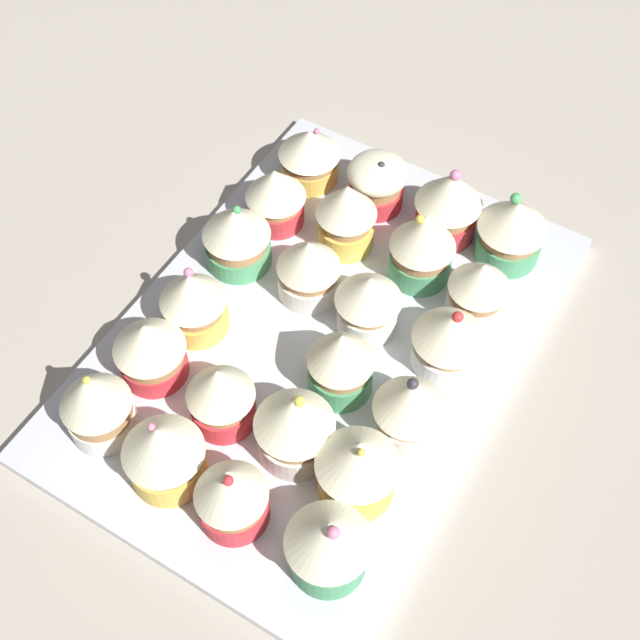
{
  "coord_description": "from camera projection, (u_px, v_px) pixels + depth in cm",
  "views": [
    {
      "loc": [
        -36.29,
        -21.84,
        65.03
      ],
      "look_at": [
        0.0,
        0.0,
        4.2
      ],
      "focal_mm": 48.27,
      "sensor_mm": 36.0,
      "label": 1
    }
  ],
  "objects": [
    {
      "name": "cupcake_2",
      "position": [
        410.0,
        407.0,
        0.68
      ],
      "size": [
        5.97,
        5.97,
        8.09
      ],
      "color": "white",
      "rests_on": "baking_tray"
    },
    {
      "name": "cupcake_10",
      "position": [
        423.0,
        245.0,
        0.77
      ],
      "size": [
        6.06,
        6.06,
        8.24
      ],
      "color": "#4C9E6B",
      "rests_on": "baking_tray"
    },
    {
      "name": "baking_tray",
      "position": [
        320.0,
        343.0,
        0.77
      ],
      "size": [
        47.19,
        33.3,
        1.2
      ],
      "color": "silver",
      "rests_on": "ground_plane"
    },
    {
      "name": "cupcake_0",
      "position": [
        328.0,
        543.0,
        0.62
      ],
      "size": [
        6.51,
        6.51,
        7.98
      ],
      "color": "#4C9E6B",
      "rests_on": "baking_tray"
    },
    {
      "name": "cupcake_8",
      "position": [
        341.0,
        361.0,
        0.71
      ],
      "size": [
        5.68,
        5.68,
        7.71
      ],
      "color": "#4C9E6B",
      "rests_on": "baking_tray"
    },
    {
      "name": "cupcake_1",
      "position": [
        358.0,
        466.0,
        0.65
      ],
      "size": [
        6.63,
        6.63,
        7.86
      ],
      "color": "#EFC651",
      "rests_on": "baking_tray"
    },
    {
      "name": "cupcake_15",
      "position": [
        346.0,
        215.0,
        0.8
      ],
      "size": [
        5.74,
        5.74,
        7.84
      ],
      "color": "#EFC651",
      "rests_on": "baking_tray"
    },
    {
      "name": "cupcake_13",
      "position": [
        221.0,
        395.0,
        0.69
      ],
      "size": [
        5.66,
        5.66,
        7.28
      ],
      "color": "#D1333D",
      "rests_on": "baking_tray"
    },
    {
      "name": "cupcake_22",
      "position": [
        310.0,
        154.0,
        0.85
      ],
      "size": [
        6.23,
        6.23,
        6.42
      ],
      "color": "#EFC651",
      "rests_on": "baking_tray"
    },
    {
      "name": "cupcake_16",
      "position": [
        377.0,
        182.0,
        0.83
      ],
      "size": [
        5.87,
        5.87,
        6.05
      ],
      "color": "#D1333D",
      "rests_on": "baking_tray"
    },
    {
      "name": "cupcake_6",
      "position": [
        231.0,
        493.0,
        0.64
      ],
      "size": [
        5.7,
        5.7,
        7.9
      ],
      "color": "#D1333D",
      "rests_on": "baking_tray"
    },
    {
      "name": "cupcake_17",
      "position": [
        96.0,
        404.0,
        0.68
      ],
      "size": [
        5.81,
        5.81,
        8.11
      ],
      "color": "white",
      "rests_on": "baking_tray"
    },
    {
      "name": "cupcake_21",
      "position": [
        276.0,
        195.0,
        0.82
      ],
      "size": [
        5.85,
        5.85,
        6.79
      ],
      "color": "#D1333D",
      "rests_on": "baking_tray"
    },
    {
      "name": "cupcake_20",
      "position": [
        237.0,
        236.0,
        0.79
      ],
      "size": [
        6.34,
        6.34,
        7.14
      ],
      "color": "#4C9E6B",
      "rests_on": "baking_tray"
    },
    {
      "name": "cupcake_3",
      "position": [
        449.0,
        338.0,
        0.73
      ],
      "size": [
        6.44,
        6.44,
        6.94
      ],
      "color": "white",
      "rests_on": "baking_tray"
    },
    {
      "name": "ground_plane",
      "position": [
        320.0,
        355.0,
        0.79
      ],
      "size": [
        180.0,
        180.0,
        3.0
      ],
      "primitive_type": "cube",
      "color": "#B2A899"
    },
    {
      "name": "cupcake_4",
      "position": [
        479.0,
        289.0,
        0.75
      ],
      "size": [
        5.53,
        5.53,
        7.05
      ],
      "color": "white",
      "rests_on": "baking_tray"
    },
    {
      "name": "cupcake_11",
      "position": [
        449.0,
        203.0,
        0.8
      ],
      "size": [
        6.39,
        6.39,
        8.17
      ],
      "color": "#D1333D",
      "rests_on": "baking_tray"
    },
    {
      "name": "cupcake_5",
      "position": [
        512.0,
        229.0,
        0.79
      ],
      "size": [
        6.58,
        6.58,
        7.52
      ],
      "color": "#4C9E6B",
      "rests_on": "baking_tray"
    },
    {
      "name": "cupcake_7",
      "position": [
        294.0,
        425.0,
        0.67
      ],
      "size": [
        6.5,
        6.5,
        8.08
      ],
      "color": "white",
      "rests_on": "baking_tray"
    },
    {
      "name": "cupcake_12",
      "position": [
        163.0,
        452.0,
        0.66
      ],
      "size": [
        6.52,
        6.52,
        7.62
      ],
      "color": "#EFC651",
      "rests_on": "baking_tray"
    },
    {
      "name": "cupcake_18",
      "position": [
        150.0,
        349.0,
        0.72
      ],
      "size": [
        6.19,
        6.19,
        6.82
      ],
      "color": "#D1333D",
      "rests_on": "baking_tray"
    },
    {
      "name": "cupcake_9",
      "position": [
        368.0,
        301.0,
        0.75
      ],
      "size": [
        5.94,
        5.94,
        6.76
      ],
      "color": "white",
      "rests_on": "baking_tray"
    },
    {
      "name": "cupcake_19",
      "position": [
        193.0,
        301.0,
        0.75
      ],
      "size": [
        5.9,
        5.9,
        7.31
      ],
      "color": "#EFC651",
      "rests_on": "baking_tray"
    },
    {
      "name": "cupcake_14",
      "position": [
        309.0,
        268.0,
        0.77
      ],
      "size": [
        5.84,
        5.84,
        6.84
      ],
      "color": "white",
      "rests_on": "baking_tray"
    }
  ]
}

